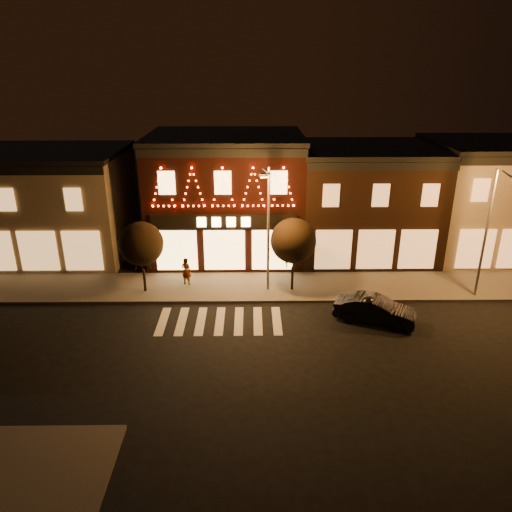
{
  "coord_description": "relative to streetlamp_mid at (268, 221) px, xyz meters",
  "views": [
    {
      "loc": [
        1.63,
        -18.39,
        12.64
      ],
      "look_at": [
        1.9,
        4.0,
        3.68
      ],
      "focal_mm": 34.0,
      "sensor_mm": 36.0,
      "label": 1
    }
  ],
  "objects": [
    {
      "name": "streetlamp_mid",
      "position": [
        0.0,
        0.0,
        0.0
      ],
      "size": [
        0.64,
        1.66,
        7.27
      ],
      "rotation": [
        0.0,
        0.0,
        0.22
      ],
      "color": "#59595E",
      "rests_on": "sidewalk_far"
    },
    {
      "name": "ground",
      "position": [
        -2.6,
        -7.36,
        -4.42
      ],
      "size": [
        120.0,
        120.0,
        0.0
      ],
      "primitive_type": "plane",
      "color": "black",
      "rests_on": "ground"
    },
    {
      "name": "building_right_a",
      "position": [
        6.9,
        6.63,
        -0.65
      ],
      "size": [
        9.2,
        8.28,
        7.5
      ],
      "color": "black",
      "rests_on": "ground"
    },
    {
      "name": "building_right_b",
      "position": [
        15.9,
        6.63,
        -0.5
      ],
      "size": [
        9.2,
        8.28,
        7.8
      ],
      "color": "#7F6C5A",
      "rests_on": "ground"
    },
    {
      "name": "sidewalk_far",
      "position": [
        -0.6,
        0.64,
        -4.34
      ],
      "size": [
        44.0,
        4.0,
        0.15
      ],
      "primitive_type": "cube",
      "color": "#47423D",
      "rests_on": "ground"
    },
    {
      "name": "building_left",
      "position": [
        -15.6,
        6.63,
        -0.75
      ],
      "size": [
        12.2,
        8.28,
        7.3
      ],
      "color": "#7F6C5A",
      "rests_on": "ground"
    },
    {
      "name": "tree_right",
      "position": [
        1.48,
        0.13,
        -1.21
      ],
      "size": [
        2.61,
        2.61,
        4.37
      ],
      "rotation": [
        0.0,
        0.0,
        0.25
      ],
      "color": "black",
      "rests_on": "sidewalk_far"
    },
    {
      "name": "tree_left",
      "position": [
        -7.16,
        0.03,
        -1.32
      ],
      "size": [
        2.52,
        2.52,
        4.21
      ],
      "rotation": [
        0.0,
        0.0,
        0.1
      ],
      "color": "black",
      "rests_on": "sidewalk_far"
    },
    {
      "name": "pedestrian",
      "position": [
        -4.83,
        0.92,
        -3.41
      ],
      "size": [
        0.73,
        0.62,
        1.7
      ],
      "primitive_type": "imported",
      "rotation": [
        0.0,
        0.0,
        2.74
      ],
      "color": "gray",
      "rests_on": "sidewalk_far"
    },
    {
      "name": "dark_sedan",
      "position": [
        5.49,
        -3.49,
        -3.73
      ],
      "size": [
        4.41,
        2.89,
        1.37
      ],
      "primitive_type": "imported",
      "rotation": [
        0.0,
        0.0,
        1.19
      ],
      "color": "black",
      "rests_on": "ground"
    },
    {
      "name": "building_pulp",
      "position": [
        -2.6,
        6.61,
        -0.25
      ],
      "size": [
        10.2,
        8.34,
        8.3
      ],
      "color": "black",
      "rests_on": "ground"
    },
    {
      "name": "streetlamp_right",
      "position": [
        12.02,
        -0.97,
        0.02
      ],
      "size": [
        0.59,
        1.68,
        7.3
      ],
      "rotation": [
        0.0,
        0.0,
        -0.19
      ],
      "color": "#59595E",
      "rests_on": "sidewalk_far"
    }
  ]
}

